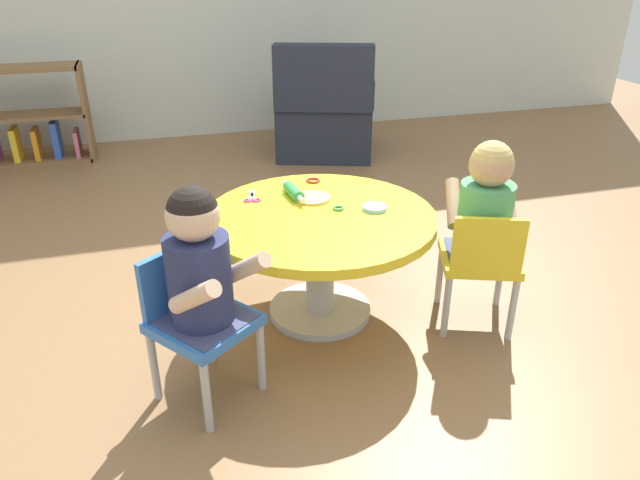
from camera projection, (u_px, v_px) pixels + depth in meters
ground_plane at (320, 312)px, 2.56m from camera, size 10.00×10.00×0.00m
craft_table at (320, 237)px, 2.40m from camera, size 0.94×0.94×0.47m
child_chair_left at (197, 318)px, 1.98m from camera, size 0.42×0.42×0.54m
seated_child_left at (199, 263)px, 1.86m from camera, size 0.42×0.44×0.51m
child_chair_right at (480, 260)px, 2.35m from camera, size 0.39×0.39×0.54m
seated_child_right at (486, 205)px, 2.29m from camera, size 0.37×0.42×0.51m
bookshelf_low at (22, 122)px, 4.25m from camera, size 0.93×0.28×0.70m
armchair_dark at (325, 114)px, 4.44m from camera, size 0.89×0.91×0.85m
rolling_pin at (294, 192)px, 2.50m from camera, size 0.06×0.23×0.05m
craft_scissors at (252, 198)px, 2.50m from camera, size 0.08×0.14×0.01m
playdough_blob_0 at (312, 198)px, 2.49m from camera, size 0.16×0.16×0.01m
playdough_blob_1 at (375, 208)px, 2.39m from camera, size 0.10×0.10×0.02m
cookie_cutter_0 at (338, 208)px, 2.39m from camera, size 0.05×0.05×0.01m
cookie_cutter_1 at (313, 180)px, 2.68m from camera, size 0.06×0.06×0.01m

